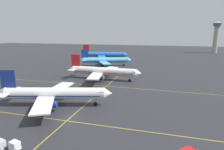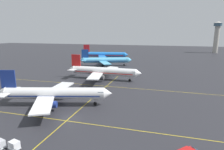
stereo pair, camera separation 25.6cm
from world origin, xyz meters
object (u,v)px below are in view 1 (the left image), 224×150
(airliner_far_left_stand, at_px, (104,55))
(airliner_second_row, at_px, (103,71))
(airliner_third_row, at_px, (105,60))
(baggage_cart_row_middle, at_px, (0,145))
(control_tower, at_px, (216,35))
(baggage_cart_row_fourth, at_px, (15,146))
(airliner_front_gate, at_px, (54,93))

(airliner_far_left_stand, bearing_deg, airliner_second_row, -72.38)
(airliner_second_row, bearing_deg, airliner_third_row, 106.02)
(baggage_cart_row_middle, bearing_deg, airliner_second_row, 89.07)
(airliner_third_row, relative_size, control_tower, 1.04)
(airliner_far_left_stand, relative_size, baggage_cart_row_fourth, 13.79)
(airliner_third_row, distance_m, control_tower, 146.43)
(airliner_front_gate, bearing_deg, control_tower, 66.04)
(airliner_far_left_stand, distance_m, control_tower, 132.72)
(airliner_second_row, relative_size, control_tower, 1.11)
(baggage_cart_row_middle, distance_m, baggage_cart_row_fourth, 3.12)
(airliner_second_row, distance_m, control_tower, 171.98)
(airliner_far_left_stand, bearing_deg, airliner_third_row, -70.38)
(airliner_second_row, relative_size, baggage_cart_row_fourth, 13.11)
(airliner_second_row, bearing_deg, control_tower, 62.13)
(control_tower, bearing_deg, airliner_second_row, -117.87)
(airliner_front_gate, xyz_separation_m, airliner_third_row, (-7.02, 74.95, -0.03))
(airliner_second_row, distance_m, airliner_far_left_stand, 70.47)
(baggage_cart_row_middle, bearing_deg, airliner_third_row, 95.67)
(airliner_third_row, bearing_deg, airliner_far_left_stand, 109.62)
(airliner_front_gate, relative_size, airliner_third_row, 1.02)
(baggage_cart_row_fourth, bearing_deg, airliner_second_row, 91.97)
(baggage_cart_row_middle, bearing_deg, airliner_far_left_stand, 98.99)
(baggage_cart_row_fourth, bearing_deg, airliner_front_gate, 104.01)
(airliner_third_row, xyz_separation_m, baggage_cart_row_fourth, (12.91, -98.55, -2.84))
(airliner_third_row, distance_m, airliner_far_left_stand, 31.30)
(airliner_front_gate, height_order, airliner_third_row, airliner_front_gate)
(airliner_third_row, relative_size, baggage_cart_row_middle, 12.27)
(airliner_third_row, relative_size, baggage_cart_row_fourth, 12.27)
(airliner_third_row, height_order, control_tower, control_tower)
(airliner_far_left_stand, bearing_deg, airliner_front_gate, -80.47)
(airliner_second_row, xyz_separation_m, baggage_cart_row_middle, (-1.00, -61.34, -3.00))
(airliner_third_row, xyz_separation_m, airliner_far_left_stand, (-10.51, 29.48, 0.37))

